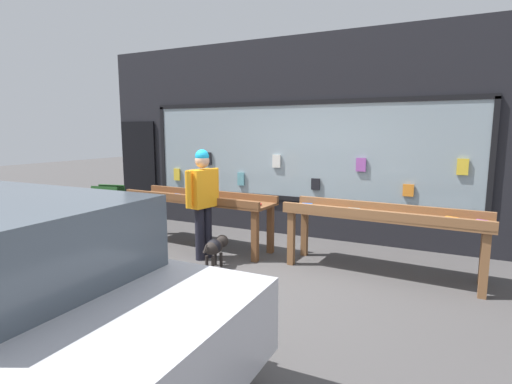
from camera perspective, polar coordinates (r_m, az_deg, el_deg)
name	(u,v)px	position (r m, az deg, el deg)	size (l,w,h in m)	color
ground_plane	(252,279)	(5.30, -0.62, -12.28)	(40.00, 40.00, 0.00)	#474444
shopfront_facade	(310,140)	(7.18, 7.70, 7.40)	(8.85, 0.29, 3.53)	black
display_table_left	(199,203)	(6.62, -8.20, -1.59)	(2.63, 0.78, 0.90)	brown
display_table_right	(382,220)	(5.54, 17.57, -3.84)	(2.63, 0.78, 0.91)	brown
person_browsing	(203,196)	(5.92, -7.60, -0.57)	(0.30, 0.64, 1.64)	black
small_dog	(215,247)	(5.66, -5.83, -7.78)	(0.22, 0.55, 0.42)	black
sandwich_board_sign	(109,207)	(8.20, -20.26, -2.09)	(0.69, 0.77, 0.86)	#193F19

